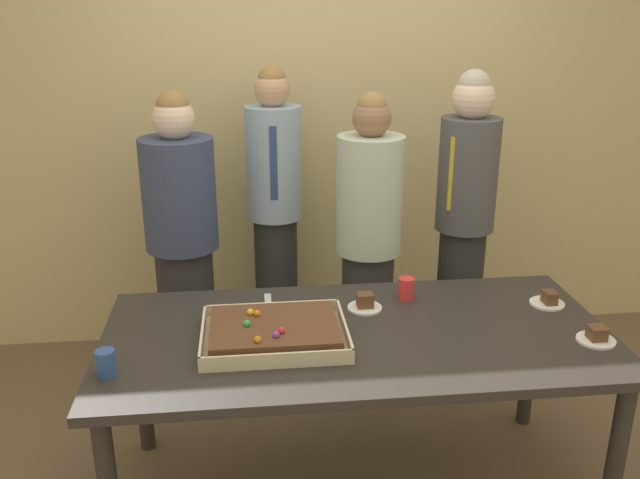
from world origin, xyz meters
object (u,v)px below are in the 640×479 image
Objects in this scene: drink_cup_nearest at (106,363)px; person_green_shirt_behind at (464,225)px; person_striped_tie_right at (368,247)px; sheet_cake at (274,332)px; drink_cup_middle at (406,289)px; plated_slice_near_left at (365,304)px; plated_slice_near_right at (548,301)px; person_serving_front at (183,243)px; party_table at (357,350)px; cake_server_utensil at (268,304)px; plated_slice_far_left at (596,337)px; person_far_right_suit at (275,214)px.

drink_cup_nearest is 2.00m from person_green_shirt_behind.
person_striped_tie_right reaches higher than drink_cup_nearest.
sheet_cake is 0.33× the size of person_green_shirt_behind.
person_green_shirt_behind is (0.45, 0.59, 0.09)m from drink_cup_middle.
drink_cup_middle is (0.20, 0.08, 0.03)m from plated_slice_near_left.
person_striped_tie_right reaches higher than plated_slice_near_right.
drink_cup_middle is 0.06× the size of person_serving_front.
party_table is at bearing 13.70° from drink_cup_nearest.
plated_slice_near_right is (0.88, 0.16, 0.10)m from party_table.
cake_server_utensil is 0.12× the size of person_green_shirt_behind.
person_serving_front is at bearing 137.28° from plated_slice_near_left.
plated_slice_far_left is 1.50× the size of drink_cup_nearest.
plated_slice_near_right is 1.23m from cake_server_utensil.
plated_slice_near_left reaches higher than cake_server_utensil.
person_far_right_suit is at bearing 91.34° from person_serving_front.
person_striped_tie_right is (0.52, 0.83, 0.03)m from sheet_cake.
plated_slice_far_left is 0.09× the size of person_green_shirt_behind.
cake_server_utensil is 0.81m from person_serving_front.
plated_slice_near_right is at bearing -12.00° from drink_cup_middle.
drink_cup_nearest is 0.80m from cake_server_utensil.
party_table is 0.25m from plated_slice_near_left.
cake_server_utensil is at bearing 92.05° from sheet_cake.
person_serving_front is (-0.44, 1.02, 0.02)m from sheet_cake.
cake_server_utensil is 0.12× the size of person_serving_front.
person_green_shirt_behind reaches higher than plated_slice_far_left.
drink_cup_nearest is at bearing -167.81° from plated_slice_near_right.
cake_server_utensil is at bearing 159.28° from plated_slice_far_left.
plated_slice_near_left is 0.75× the size of cake_server_utensil.
person_far_right_suit is at bearing 85.27° from cake_server_utensil.
sheet_cake is at bearing -0.03° from person_serving_front.
person_serving_front is at bearing 153.42° from plated_slice_near_right.
person_green_shirt_behind reaches higher than plated_slice_near_right.
person_green_shirt_behind is (1.05, 0.91, 0.10)m from sheet_cake.
drink_cup_nearest is 0.50× the size of cake_server_utensil.
person_serving_front reaches higher than plated_slice_far_left.
sheet_cake is 3.79× the size of plated_slice_near_left.
cake_server_utensil is at bearing 139.00° from party_table.
person_green_shirt_behind is at bearing 50.93° from party_table.
person_striped_tie_right reaches higher than cake_server_utensil.
plated_slice_near_right is 0.09× the size of person_striped_tie_right.
person_striped_tie_right reaches higher than sheet_cake.
person_striped_tie_right is at bearing 126.85° from plated_slice_far_left.
plated_slice_near_left is 0.09× the size of person_striped_tie_right.
drink_cup_middle is 1.07m from person_far_right_suit.
cake_server_utensil is (-1.27, 0.48, -0.02)m from plated_slice_far_left.
drink_cup_nearest is at bearing -138.28° from cake_server_utensil.
cake_server_utensil is at bearing -14.82° from person_striped_tie_right.
person_striped_tie_right is (-0.08, 0.51, 0.02)m from drink_cup_middle.
person_serving_front is (-1.65, 0.82, 0.04)m from plated_slice_near_right.
sheet_cake is at bearing -174.86° from party_table.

